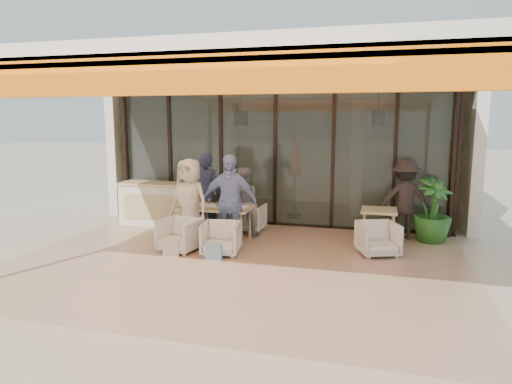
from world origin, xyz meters
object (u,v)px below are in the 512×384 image
chair_far_right (249,216)px  diner_navy (206,194)px  host_counter (158,204)px  side_chair (378,237)px  dining_table (217,209)px  standing_woman (405,200)px  chair_far_left (214,214)px  side_table (379,214)px  diner_periwinkle (229,202)px  chair_near_right (221,237)px  diner_cream (190,202)px  diner_grey (242,202)px  potted_palm (433,210)px  chair_near_left (180,233)px

chair_far_right → diner_navy: bearing=32.4°
host_counter → side_chair: (5.12, -1.17, -0.18)m
dining_table → standing_woman: size_ratio=0.87×
chair_far_left → side_table: bearing=163.0°
chair_far_right → side_chair: size_ratio=0.99×
chair_far_right → side_table: side_table is taller
host_counter → diner_periwinkle: 2.70m
standing_woman → host_counter: bearing=-6.7°
side_table → chair_far_left: bearing=173.5°
chair_near_right → side_chair: 2.95m
side_chair → diner_cream: bearing=162.4°
diner_grey → diner_cream: diner_cream is taller
dining_table → potted_palm: (4.35, 1.01, -0.00)m
chair_near_left → diner_grey: size_ratio=0.47×
chair_far_right → diner_cream: 1.72m
chair_far_left → diner_cream: diner_cream is taller
diner_periwinkle → diner_navy: bearing=128.0°
dining_table → diner_navy: 0.65m
side_table → diner_cream: bearing=-165.1°
host_counter → diner_grey: size_ratio=1.22×
diner_navy → diner_grey: diner_navy is taller
chair_far_right → side_table: bearing=173.2°
chair_far_right → diner_grey: diner_grey is taller
side_chair → chair_far_right: bearing=136.6°
diner_periwinkle → standing_woman: size_ratio=1.09×
diner_cream → side_chair: 3.74m
diner_grey → chair_far_left: bearing=-49.1°
dining_table → host_counter: bearing=152.7°
chair_far_right → host_counter: bearing=1.5°
diner_periwinkle → side_table: (2.85, 0.98, -0.30)m
diner_grey → standing_woman: standing_woman is taller
host_counter → chair_far_left: 1.44m
chair_near_left → side_table: bearing=32.6°
dining_table → chair_far_right: bearing=65.6°
diner_periwinkle → potted_palm: 4.19m
diner_grey → standing_woman: bearing=173.5°
chair_near_right → side_table: bearing=19.2°
chair_far_right → diner_navy: (-0.84, -0.50, 0.56)m
host_counter → diner_cream: size_ratio=1.05×
chair_near_left → side_table: (3.69, 1.48, 0.28)m
chair_far_left → chair_far_right: (0.84, 0.00, -0.01)m
chair_far_left → chair_near_left: 1.90m
dining_table → diner_navy: bearing=132.9°
dining_table → diner_navy: (-0.41, 0.44, 0.22)m
standing_woman → chair_near_right: bearing=23.3°
chair_near_right → standing_woman: standing_woman is taller
host_counter → chair_far_right: size_ratio=2.64×
chair_near_left → chair_near_right: bearing=10.7°
host_counter → standing_woman: size_ratio=1.08×
diner_navy → standing_woman: bearing=-174.2°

